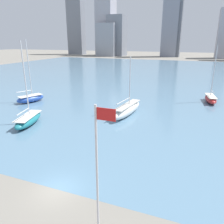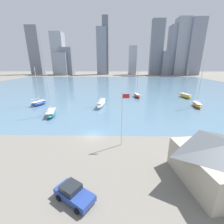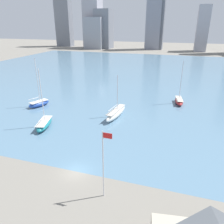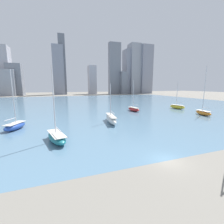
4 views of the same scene
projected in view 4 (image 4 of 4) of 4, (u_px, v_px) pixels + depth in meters
The scene contains 9 objects.
ground_plane at pixel (167, 161), 19.23m from camera, with size 500.00×500.00×0.00m, color gray.
harbor_water at pixel (84, 103), 84.39m from camera, with size 180.00×140.00×0.00m.
distant_city_skyline at pixel (88, 72), 180.99m from camera, with size 211.58×24.81×67.36m.
sailboat_white at pixel (111, 119), 39.37m from camera, with size 3.22×10.19×10.16m.
sailboat_orange at pixel (203, 112), 49.75m from camera, with size 3.13×6.91×16.15m.
sailboat_blue at pixel (15, 126), 32.97m from camera, with size 4.49×6.45×13.03m.
sailboat_teal at pixel (57, 137), 25.78m from camera, with size 4.15×7.74×12.78m.
sailboat_yellow at pixel (177, 107), 63.95m from camera, with size 3.57×7.25×11.52m.
sailboat_red at pixel (134, 109), 57.64m from camera, with size 2.94×6.83×11.77m.
Camera 4 is at (-12.61, -14.56, 9.44)m, focal length 24.00 mm.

